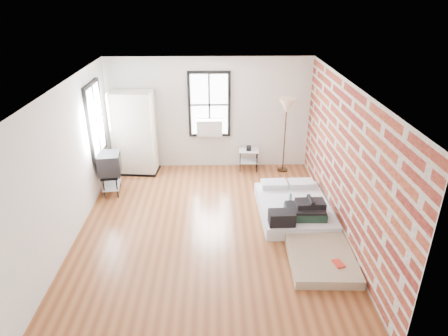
{
  "coord_description": "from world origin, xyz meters",
  "views": [
    {
      "loc": [
        0.15,
        -6.56,
        4.36
      ],
      "look_at": [
        0.3,
        0.3,
        1.17
      ],
      "focal_mm": 32.0,
      "sensor_mm": 36.0,
      "label": 1
    }
  ],
  "objects_px": {
    "mattress_main": "(294,207)",
    "mattress_bare": "(314,238)",
    "wardrobe": "(134,134)",
    "floor_lamp": "(287,109)",
    "tv_stand": "(110,165)",
    "side_table": "(249,154)"
  },
  "relations": [
    {
      "from": "mattress_main",
      "to": "mattress_bare",
      "type": "relative_size",
      "value": 0.92
    },
    {
      "from": "mattress_bare",
      "to": "wardrobe",
      "type": "relative_size",
      "value": 1.02
    },
    {
      "from": "floor_lamp",
      "to": "tv_stand",
      "type": "relative_size",
      "value": 1.98
    },
    {
      "from": "mattress_bare",
      "to": "wardrobe",
      "type": "distance_m",
      "value": 5.02
    },
    {
      "from": "floor_lamp",
      "to": "tv_stand",
      "type": "height_order",
      "value": "floor_lamp"
    },
    {
      "from": "side_table",
      "to": "wardrobe",
      "type": "bearing_deg",
      "value": -178.58
    },
    {
      "from": "floor_lamp",
      "to": "tv_stand",
      "type": "distance_m",
      "value": 4.31
    },
    {
      "from": "tv_stand",
      "to": "wardrobe",
      "type": "bearing_deg",
      "value": 63.37
    },
    {
      "from": "mattress_bare",
      "to": "side_table",
      "type": "relative_size",
      "value": 3.32
    },
    {
      "from": "side_table",
      "to": "floor_lamp",
      "type": "height_order",
      "value": "floor_lamp"
    },
    {
      "from": "mattress_bare",
      "to": "tv_stand",
      "type": "bearing_deg",
      "value": 154.95
    },
    {
      "from": "floor_lamp",
      "to": "mattress_main",
      "type": "bearing_deg",
      "value": -92.91
    },
    {
      "from": "mattress_main",
      "to": "mattress_bare",
      "type": "distance_m",
      "value": 1.06
    },
    {
      "from": "mattress_main",
      "to": "tv_stand",
      "type": "height_order",
      "value": "tv_stand"
    },
    {
      "from": "mattress_main",
      "to": "floor_lamp",
      "type": "bearing_deg",
      "value": 85.61
    },
    {
      "from": "floor_lamp",
      "to": "side_table",
      "type": "bearing_deg",
      "value": 175.43
    },
    {
      "from": "side_table",
      "to": "tv_stand",
      "type": "bearing_deg",
      "value": -160.2
    },
    {
      "from": "mattress_bare",
      "to": "tv_stand",
      "type": "distance_m",
      "value": 4.68
    },
    {
      "from": "wardrobe",
      "to": "floor_lamp",
      "type": "height_order",
      "value": "wardrobe"
    },
    {
      "from": "wardrobe",
      "to": "floor_lamp",
      "type": "bearing_deg",
      "value": 5.11
    },
    {
      "from": "side_table",
      "to": "tv_stand",
      "type": "relative_size",
      "value": 0.67
    },
    {
      "from": "mattress_main",
      "to": "wardrobe",
      "type": "xyz_separation_m",
      "value": [
        -3.58,
        2.15,
        0.86
      ]
    }
  ]
}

